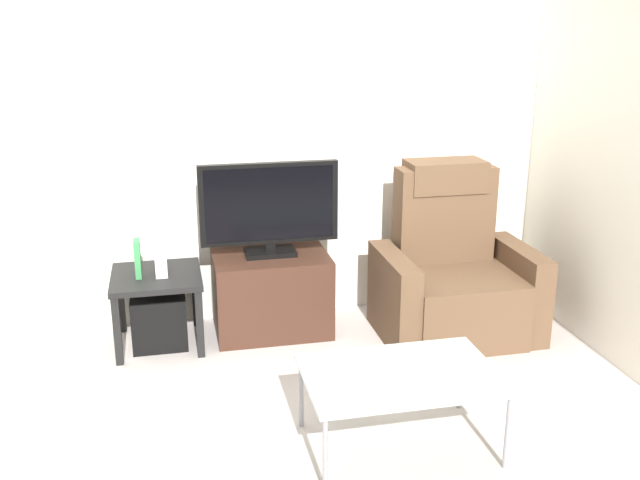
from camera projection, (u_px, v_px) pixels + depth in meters
ground_plane at (303, 390)px, 3.96m from camera, size 6.40×6.40×0.00m
wall_back at (268, 124)px, 4.62m from camera, size 6.40×0.06×2.60m
wall_side at (637, 143)px, 3.95m from camera, size 0.06×4.48×2.60m
tv_stand at (272, 293)px, 4.63m from camera, size 0.73×0.50×0.52m
television at (269, 207)px, 4.48m from camera, size 0.87×0.20×0.59m
recliner_armchair at (453, 276)px, 4.61m from camera, size 0.98×0.78×1.08m
side_table at (157, 285)px, 4.41m from camera, size 0.54×0.54×0.46m
subwoofer_box at (159, 319)px, 4.48m from camera, size 0.33×0.33×0.33m
book_upright at (138, 258)px, 4.31m from camera, size 0.03×0.11×0.23m
game_console at (160, 253)px, 4.36m from camera, size 0.07×0.20×0.26m
coffee_table at (401, 377)px, 3.34m from camera, size 0.90×0.60×0.39m
cell_phone at (372, 370)px, 3.35m from camera, size 0.11×0.16×0.01m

